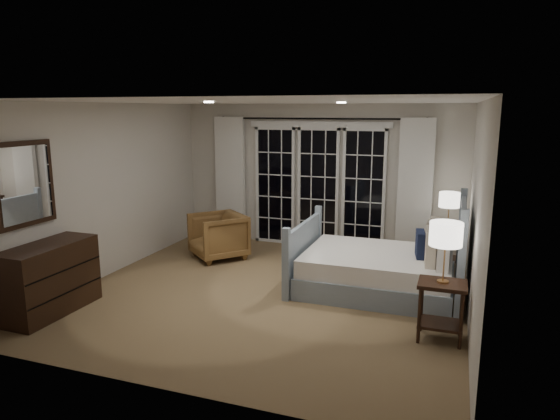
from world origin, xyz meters
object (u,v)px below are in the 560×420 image
(nightstand_right, at_px, (446,244))
(dresser, at_px, (49,279))
(armchair, at_px, (218,236))
(nightstand_left, at_px, (441,302))
(lamp_left, at_px, (446,235))
(lamp_right, at_px, (449,200))
(bed, at_px, (383,268))

(nightstand_right, relative_size, dresser, 0.50)
(armchair, bearing_deg, nightstand_left, 13.04)
(nightstand_right, relative_size, lamp_left, 0.93)
(armchair, relative_size, dresser, 0.68)
(dresser, bearing_deg, lamp_right, 37.13)
(nightstand_right, bearing_deg, lamp_left, -89.73)
(lamp_right, bearing_deg, armchair, -169.41)
(nightstand_right, height_order, lamp_left, lamp_left)
(bed, distance_m, dresser, 4.19)
(lamp_right, relative_size, dresser, 0.49)
(lamp_left, relative_size, dresser, 0.54)
(nightstand_left, xyz_separation_m, dresser, (-4.44, -0.80, 0.00))
(bed, bearing_deg, dresser, -150.52)
(bed, bearing_deg, lamp_right, 58.90)
(nightstand_right, xyz_separation_m, lamp_right, (0.00, 0.00, 0.68))
(armchair, bearing_deg, nightstand_right, 51.69)
(bed, height_order, lamp_right, bed)
(nightstand_left, relative_size, armchair, 0.78)
(nightstand_left, height_order, lamp_right, lamp_right)
(nightstand_left, height_order, dresser, dresser)
(bed, xyz_separation_m, lamp_right, (0.78, 1.29, 0.75))
(lamp_right, bearing_deg, dresser, -142.87)
(bed, xyz_separation_m, nightstand_left, (0.79, -1.26, 0.10))
(nightstand_left, height_order, armchair, armchair)
(nightstand_left, relative_size, nightstand_right, 1.07)
(lamp_left, xyz_separation_m, dresser, (-4.44, -0.80, -0.73))
(nightstand_left, relative_size, lamp_left, 0.99)
(nightstand_right, relative_size, armchair, 0.73)
(bed, xyz_separation_m, dresser, (-3.65, -2.06, 0.11))
(dresser, bearing_deg, armchair, 71.69)
(lamp_left, relative_size, armchair, 0.79)
(armchair, xyz_separation_m, dresser, (-0.89, -2.69, 0.05))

